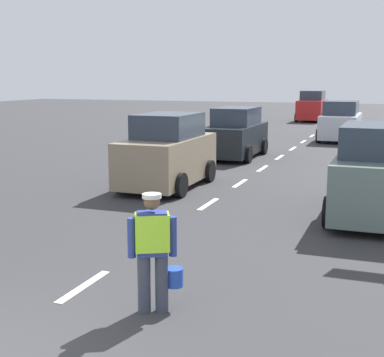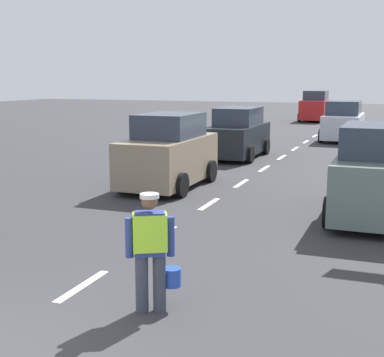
{
  "view_description": "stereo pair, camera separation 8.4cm",
  "coord_description": "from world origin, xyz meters",
  "px_view_note": "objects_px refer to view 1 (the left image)",
  "views": [
    {
      "loc": [
        4.39,
        -4.23,
        3.18
      ],
      "look_at": [
        0.42,
        6.39,
        1.1
      ],
      "focal_mm": 51.12,
      "sensor_mm": 36.0,
      "label": 1
    },
    {
      "loc": [
        4.47,
        -4.2,
        3.18
      ],
      "look_at": [
        0.42,
        6.39,
        1.1
      ],
      "focal_mm": 51.12,
      "sensor_mm": 36.0,
      "label": 2
    }
  ],
  "objects_px": {
    "car_oncoming_second": "(236,134)",
    "car_oncoming_lead": "(168,153)",
    "car_outgoing_far": "(341,122)",
    "car_oncoming_third": "(312,107)",
    "car_parked_curbside": "(374,175)",
    "road_worker": "(154,247)"
  },
  "relations": [
    {
      "from": "car_oncoming_second",
      "to": "car_oncoming_lead",
      "type": "xyz_separation_m",
      "value": [
        -0.17,
        -6.68,
        0.07
      ]
    },
    {
      "from": "car_oncoming_second",
      "to": "car_outgoing_far",
      "type": "xyz_separation_m",
      "value": [
        3.4,
        7.78,
        0.01
      ]
    },
    {
      "from": "car_oncoming_third",
      "to": "car_parked_curbside",
      "type": "bearing_deg",
      "value": -79.01
    },
    {
      "from": "car_oncoming_second",
      "to": "car_parked_curbside",
      "type": "bearing_deg",
      "value": -55.78
    },
    {
      "from": "road_worker",
      "to": "car_outgoing_far",
      "type": "xyz_separation_m",
      "value": [
        0.28,
        22.66,
        0.02
      ]
    },
    {
      "from": "car_oncoming_second",
      "to": "car_oncoming_lead",
      "type": "bearing_deg",
      "value": -91.44
    },
    {
      "from": "car_oncoming_lead",
      "to": "road_worker",
      "type": "bearing_deg",
      "value": -68.15
    },
    {
      "from": "car_oncoming_third",
      "to": "car_oncoming_second",
      "type": "bearing_deg",
      "value": -90.23
    },
    {
      "from": "car_oncoming_third",
      "to": "car_oncoming_lead",
      "type": "xyz_separation_m",
      "value": [
        -0.25,
        -27.18,
        -0.05
      ]
    },
    {
      "from": "car_oncoming_second",
      "to": "car_outgoing_far",
      "type": "relative_size",
      "value": 1.01
    },
    {
      "from": "car_oncoming_lead",
      "to": "car_parked_curbside",
      "type": "distance_m",
      "value": 6.09
    },
    {
      "from": "road_worker",
      "to": "car_oncoming_lead",
      "type": "bearing_deg",
      "value": 111.85
    },
    {
      "from": "road_worker",
      "to": "car_outgoing_far",
      "type": "height_order",
      "value": "car_outgoing_far"
    },
    {
      "from": "car_oncoming_lead",
      "to": "car_oncoming_second",
      "type": "bearing_deg",
      "value": 88.56
    },
    {
      "from": "car_outgoing_far",
      "to": "car_parked_curbside",
      "type": "relative_size",
      "value": 1.03
    },
    {
      "from": "car_oncoming_lead",
      "to": "car_parked_curbside",
      "type": "bearing_deg",
      "value": -16.03
    },
    {
      "from": "car_oncoming_second",
      "to": "car_outgoing_far",
      "type": "height_order",
      "value": "car_outgoing_far"
    },
    {
      "from": "car_oncoming_second",
      "to": "car_outgoing_far",
      "type": "bearing_deg",
      "value": 66.4
    },
    {
      "from": "road_worker",
      "to": "car_oncoming_second",
      "type": "xyz_separation_m",
      "value": [
        -3.12,
        14.88,
        0.01
      ]
    },
    {
      "from": "car_oncoming_second",
      "to": "car_outgoing_far",
      "type": "distance_m",
      "value": 8.49
    },
    {
      "from": "road_worker",
      "to": "car_oncoming_lead",
      "type": "xyz_separation_m",
      "value": [
        -3.29,
        8.2,
        0.08
      ]
    },
    {
      "from": "car_oncoming_third",
      "to": "car_outgoing_far",
      "type": "height_order",
      "value": "car_oncoming_third"
    }
  ]
}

